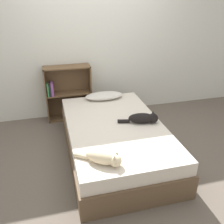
% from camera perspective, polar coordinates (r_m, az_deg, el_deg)
% --- Properties ---
extents(ground_plane, '(8.00, 8.00, 0.00)m').
position_cam_1_polar(ground_plane, '(3.48, 0.65, -9.44)').
color(ground_plane, brown).
extents(wall_back, '(8.00, 0.06, 2.50)m').
position_cam_1_polar(wall_back, '(4.28, -4.40, 15.59)').
color(wall_back, silver).
rests_on(wall_back, ground_plane).
extents(bed, '(1.24, 2.05, 0.46)m').
position_cam_1_polar(bed, '(3.36, 0.67, -6.27)').
color(bed, brown).
rests_on(bed, ground_plane).
extents(pillow, '(0.60, 0.29, 0.10)m').
position_cam_1_polar(pillow, '(3.97, -1.83, 3.74)').
color(pillow, beige).
rests_on(pillow, bed).
extents(cat_light, '(0.45, 0.36, 0.15)m').
position_cam_1_polar(cat_light, '(2.51, -1.96, -10.34)').
color(cat_light, beige).
rests_on(cat_light, bed).
extents(cat_dark, '(0.52, 0.22, 0.15)m').
position_cam_1_polar(cat_dark, '(3.26, 7.28, -1.43)').
color(cat_dark, black).
rests_on(cat_dark, bed).
extents(bookshelf, '(0.76, 0.26, 0.93)m').
position_cam_1_polar(bookshelf, '(4.31, -10.25, 4.54)').
color(bookshelf, brown).
rests_on(bookshelf, ground_plane).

